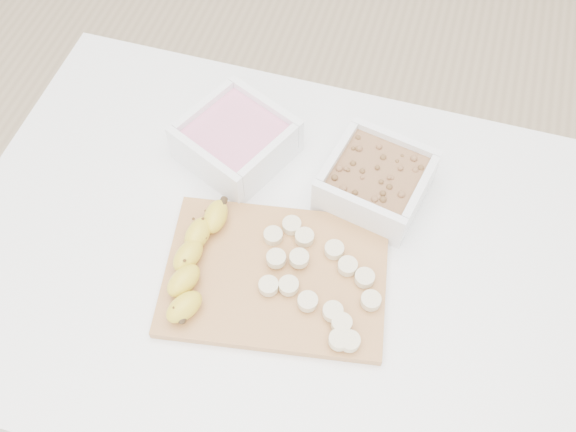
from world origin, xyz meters
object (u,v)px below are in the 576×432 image
(banana, at_px, (195,262))
(cutting_board, at_px, (275,276))
(bowl_yogurt, at_px, (236,140))
(table, at_px, (283,281))
(bowl_granola, at_px, (376,181))

(banana, bearing_deg, cutting_board, 19.80)
(bowl_yogurt, xyz_separation_m, cutting_board, (0.13, -0.20, -0.03))
(table, distance_m, bowl_yogurt, 0.24)
(table, height_order, bowl_granola, bowl_granola)
(cutting_board, bearing_deg, bowl_granola, 60.49)
(table, bearing_deg, banana, -149.55)
(table, bearing_deg, cutting_board, -86.93)
(bowl_yogurt, height_order, banana, bowl_yogurt)
(bowl_granola, distance_m, banana, 0.30)
(bowl_yogurt, height_order, cutting_board, bowl_yogurt)
(bowl_yogurt, height_order, bowl_granola, bowl_yogurt)
(table, xyz_separation_m, bowl_granola, (0.11, 0.15, 0.13))
(table, bearing_deg, bowl_granola, 53.27)
(table, distance_m, bowl_granola, 0.22)
(table, xyz_separation_m, bowl_yogurt, (-0.13, 0.16, 0.13))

